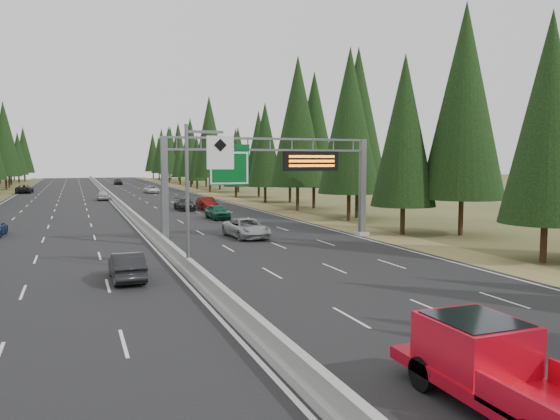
{
  "coord_description": "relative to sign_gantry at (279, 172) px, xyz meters",
  "views": [
    {
      "loc": [
        -5.62,
        -3.88,
        6.11
      ],
      "look_at": [
        3.4,
        20.0,
        3.83
      ],
      "focal_mm": 35.0,
      "sensor_mm": 36.0,
      "label": 1
    }
  ],
  "objects": [
    {
      "name": "red_pickup",
      "position": [
        -5.12,
        -28.37,
        -4.04
      ],
      "size": [
        2.27,
        6.34,
        2.07
      ],
      "color": "black",
      "rests_on": "road"
    },
    {
      "name": "sign_gantry",
      "position": [
        0.0,
        0.0,
        0.0
      ],
      "size": [
        16.75,
        0.98,
        7.8
      ],
      "color": "slate",
      "rests_on": "road"
    },
    {
      "name": "median_barrier",
      "position": [
        -8.92,
        45.12,
        -4.85
      ],
      "size": [
        0.7,
        260.0,
        0.85
      ],
      "color": "gray",
      "rests_on": "road"
    },
    {
      "name": "tree_row_right",
      "position": [
        13.13,
        36.58,
        4.22
      ],
      "size": [
        12.24,
        245.37,
        18.97
      ],
      "color": "black",
      "rests_on": "ground"
    },
    {
      "name": "car_ahead_dkred",
      "position": [
        0.85,
        27.75,
        -4.4
      ],
      "size": [
        1.91,
        4.87,
        1.58
      ],
      "primitive_type": "imported",
      "rotation": [
        0.0,
        0.0,
        0.05
      ],
      "color": "#630F0E",
      "rests_on": "road"
    },
    {
      "name": "car_onc_far",
      "position": [
        -23.42,
        75.25,
        -4.37
      ],
      "size": [
        2.95,
        6.02,
        1.65
      ],
      "primitive_type": "imported",
      "rotation": [
        0.0,
        0.0,
        3.1
      ],
      "color": "black",
      "rests_on": "road"
    },
    {
      "name": "shoulder_right",
      "position": [
        8.88,
        45.12,
        -5.24
      ],
      "size": [
        3.6,
        260.0,
        0.06
      ],
      "primitive_type": "cube",
      "color": "olive",
      "rests_on": "ground"
    },
    {
      "name": "silver_minivan",
      "position": [
        -1.89,
        2.29,
        -4.43
      ],
      "size": [
        2.95,
        5.64,
        1.52
      ],
      "primitive_type": "imported",
      "rotation": [
        0.0,
        0.0,
        0.08
      ],
      "color": "#9C9CA0",
      "rests_on": "road"
    },
    {
      "name": "car_onc_near",
      "position": [
        -12.17,
        -10.45,
        -4.47
      ],
      "size": [
        1.61,
        4.4,
        1.44
      ],
      "primitive_type": "imported",
      "rotation": [
        0.0,
        0.0,
        3.16
      ],
      "color": "black",
      "rests_on": "road"
    },
    {
      "name": "car_onc_white",
      "position": [
        -10.42,
        50.27,
        -4.45
      ],
      "size": [
        1.88,
        4.41,
        1.49
      ],
      "primitive_type": "imported",
      "rotation": [
        0.0,
        0.0,
        3.11
      ],
      "color": "#B5B5B5",
      "rests_on": "road"
    },
    {
      "name": "car_ahead_white",
      "position": [
        -0.77,
        66.8,
        -4.5
      ],
      "size": [
        2.57,
        5.1,
        1.38
      ],
      "primitive_type": "imported",
      "rotation": [
        0.0,
        0.0,
        0.06
      ],
      "color": "silver",
      "rests_on": "road"
    },
    {
      "name": "car_ahead_green",
      "position": [
        -0.58,
        16.73,
        -4.42
      ],
      "size": [
        2.05,
        4.62,
        1.55
      ],
      "primitive_type": "imported",
      "rotation": [
        0.0,
        0.0,
        0.05
      ],
      "color": "#114D35",
      "rests_on": "road"
    },
    {
      "name": "hov_sign_pole",
      "position": [
        -8.33,
        -9.92,
        -0.54
      ],
      "size": [
        2.8,
        0.5,
        8.0
      ],
      "color": "slate",
      "rests_on": "road"
    },
    {
      "name": "car_ahead_dkgrey",
      "position": [
        -1.78,
        28.7,
        -4.46
      ],
      "size": [
        2.13,
        5.07,
        1.46
      ],
      "primitive_type": "imported",
      "rotation": [
        0.0,
        0.0,
        0.02
      ],
      "color": "black",
      "rests_on": "road"
    },
    {
      "name": "road",
      "position": [
        -8.92,
        45.12,
        -5.23
      ],
      "size": [
        32.0,
        260.0,
        0.08
      ],
      "primitive_type": "cube",
      "color": "black",
      "rests_on": "ground"
    },
    {
      "name": "car_ahead_far",
      "position": [
        -3.94,
        107.84,
        -4.38
      ],
      "size": [
        2.12,
        4.82,
        1.61
      ],
      "primitive_type": "imported",
      "rotation": [
        0.0,
        0.0,
        0.05
      ],
      "color": "black",
      "rests_on": "road"
    }
  ]
}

